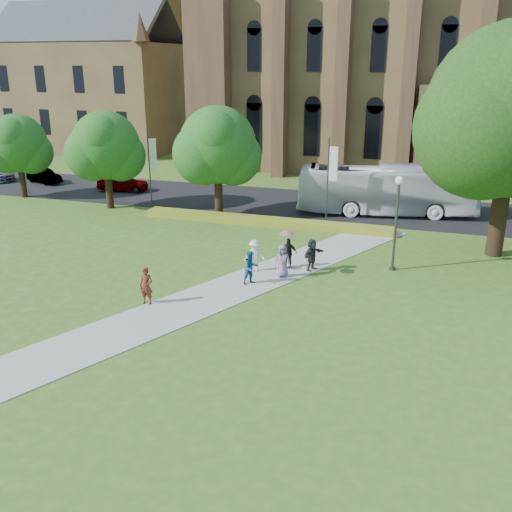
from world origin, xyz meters
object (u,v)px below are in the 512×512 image
(tour_coach, at_px, (386,190))
(pedestrian_0, at_px, (146,286))
(car_1, at_px, (44,176))
(streetlamp, at_px, (397,212))
(car_0, at_px, (123,182))

(tour_coach, xyz_separation_m, pedestrian_0, (-8.88, -20.70, -0.92))
(car_1, height_order, pedestrian_0, pedestrian_0)
(car_1, bearing_deg, tour_coach, -74.01)
(car_1, relative_size, pedestrian_0, 2.20)
(car_1, distance_m, pedestrian_0, 32.13)
(tour_coach, bearing_deg, car_1, 76.41)
(streetlamp, bearing_deg, pedestrian_0, -141.45)
(car_0, bearing_deg, tour_coach, -103.29)
(streetlamp, xyz_separation_m, car_0, (-24.73, 13.20, -2.52))
(tour_coach, relative_size, pedestrian_0, 7.35)
(streetlamp, height_order, car_0, streetlamp)
(streetlamp, xyz_separation_m, pedestrian_0, (-10.63, -8.47, -2.36))
(tour_coach, height_order, car_0, tour_coach)
(pedestrian_0, bearing_deg, streetlamp, 35.20)
(tour_coach, bearing_deg, pedestrian_0, 146.28)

